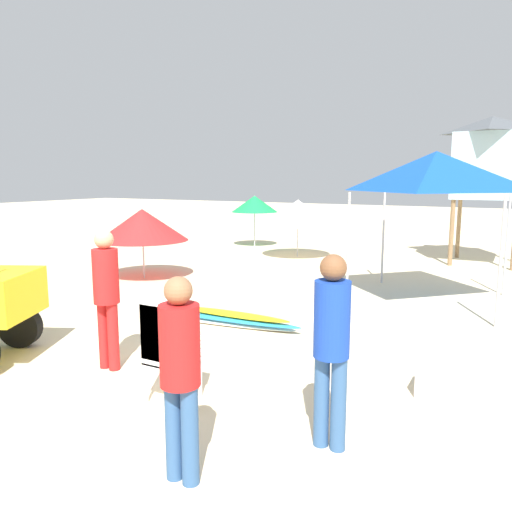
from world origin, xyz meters
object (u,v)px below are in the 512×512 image
object	(u,v)px
lifeguard_near_center	(106,290)
beach_umbrella_left	(142,225)
lifeguard_tower	(490,158)
stacked_plastic_chairs	(167,341)
lifeguard_near_right	(180,366)
beach_umbrella_far	(255,204)
popup_canopy	(436,172)
beach_umbrella_mid	(298,212)
surfboard_pile	(230,319)
lifeguard_near_left	(332,338)
cooler_box	(445,381)

from	to	relation	value
lifeguard_near_center	beach_umbrella_left	xyz separation A→B (m)	(-3.57, 4.72, 0.26)
lifeguard_tower	beach_umbrella_left	size ratio (longest dim) A/B	1.86
stacked_plastic_chairs	lifeguard_near_right	xyz separation A→B (m)	(0.99, -1.05, 0.27)
lifeguard_near_right	beach_umbrella_far	bearing A→B (deg)	116.45
stacked_plastic_chairs	lifeguard_near_center	world-z (taller)	lifeguard_near_center
popup_canopy	beach_umbrella_left	world-z (taller)	popup_canopy
lifeguard_near_center	beach_umbrella_left	world-z (taller)	lifeguard_near_center
lifeguard_tower	beach_umbrella_mid	xyz separation A→B (m)	(-5.12, -1.46, -1.59)
lifeguard_near_right	beach_umbrella_left	size ratio (longest dim) A/B	0.77
beach_umbrella_mid	lifeguard_near_center	bearing A→B (deg)	-80.56
lifeguard_near_right	popup_canopy	xyz separation A→B (m)	(0.70, 7.10, 1.57)
beach_umbrella_left	surfboard_pile	bearing A→B (deg)	-31.24
lifeguard_near_right	popup_canopy	distance (m)	7.30
stacked_plastic_chairs	lifeguard_near_right	size ratio (longest dim) A/B	0.71
lifeguard_near_left	lifeguard_near_right	bearing A→B (deg)	-129.56
lifeguard_near_center	lifeguard_near_right	bearing A→B (deg)	-32.92
lifeguard_near_center	lifeguard_tower	bearing A→B (deg)	71.96
lifeguard_near_left	lifeguard_tower	xyz separation A→B (m)	(0.42, 11.33, 1.94)
lifeguard_near_center	popup_canopy	bearing A→B (deg)	62.15
lifeguard_near_center	lifeguard_near_right	size ratio (longest dim) A/B	1.06
beach_umbrella_far	lifeguard_tower	bearing A→B (deg)	-0.08
popup_canopy	beach_umbrella_mid	distance (m)	6.05
lifeguard_near_right	popup_canopy	size ratio (longest dim) A/B	0.58
lifeguard_near_center	beach_umbrella_far	size ratio (longest dim) A/B	0.99
lifeguard_near_right	beach_umbrella_left	bearing A→B (deg)	133.35
stacked_plastic_chairs	beach_umbrella_far	bearing A→B (deg)	114.54
surfboard_pile	lifeguard_near_right	world-z (taller)	lifeguard_near_right
stacked_plastic_chairs	popup_canopy	size ratio (longest dim) A/B	0.41
beach_umbrella_far	stacked_plastic_chairs	bearing A→B (deg)	-65.46
lifeguard_near_center	beach_umbrella_far	bearing A→B (deg)	109.61
lifeguard_near_center	beach_umbrella_far	xyz separation A→B (m)	(-3.89, 10.92, 0.47)
surfboard_pile	lifeguard_tower	world-z (taller)	lifeguard_tower
surfboard_pile	lifeguard_near_right	bearing A→B (deg)	-63.42
popup_canopy	beach_umbrella_far	world-z (taller)	popup_canopy
beach_umbrella_mid	beach_umbrella_left	bearing A→B (deg)	-112.96
surfboard_pile	beach_umbrella_mid	xyz separation A→B (m)	(-1.94, 7.12, 1.27)
lifeguard_near_center	beach_umbrella_far	distance (m)	11.60
beach_umbrella_mid	cooler_box	xyz separation A→B (m)	(5.47, -8.27, -1.19)
surfboard_pile	lifeguard_near_right	xyz separation A→B (m)	(1.90, -3.80, 0.86)
lifeguard_near_left	beach_umbrella_mid	size ratio (longest dim) A/B	0.81
beach_umbrella_mid	beach_umbrella_far	xyz separation A→B (m)	(-2.32, 1.47, 0.13)
lifeguard_near_left	popup_canopy	xyz separation A→B (m)	(-0.16, 6.06, 1.51)
lifeguard_near_right	lifeguard_near_left	bearing A→B (deg)	50.44
beach_umbrella_left	beach_umbrella_far	size ratio (longest dim) A/B	1.22
lifeguard_near_left	beach_umbrella_far	size ratio (longest dim) A/B	0.99
stacked_plastic_chairs	beach_umbrella_far	world-z (taller)	beach_umbrella_far
lifeguard_near_right	beach_umbrella_mid	xyz separation A→B (m)	(-3.84, 10.92, 0.41)
beach_umbrella_left	cooler_box	xyz separation A→B (m)	(7.47, -3.55, -1.11)
stacked_plastic_chairs	popup_canopy	bearing A→B (deg)	74.37
lifeguard_near_left	surfboard_pile	bearing A→B (deg)	135.09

